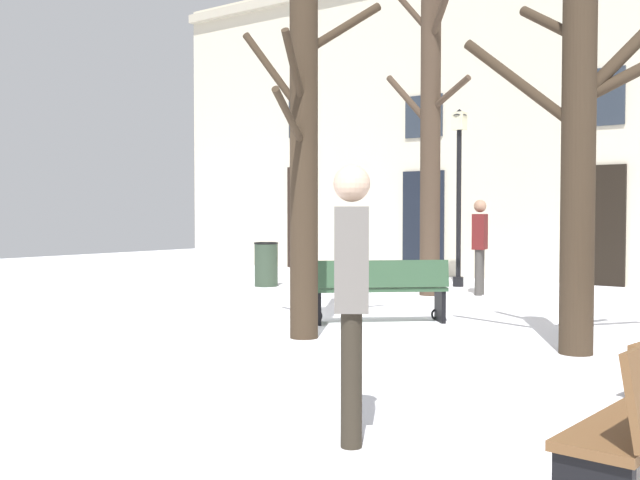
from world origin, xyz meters
name	(u,v)px	position (x,y,z in m)	size (l,w,h in m)	color
ground_plane	(246,323)	(0.00, 0.00, 0.00)	(31.85, 31.85, 0.00)	white
building_facade	(506,110)	(0.00, 8.54, 3.81)	(19.91, 0.60, 7.53)	beige
tree_left_of_center	(581,151)	(4.36, 0.59, 2.18)	(2.46, 1.14, 4.01)	#382B1E
tree_near_facade	(430,138)	(0.26, 4.60, 2.87)	(2.35, 1.47, 6.03)	#423326
tree_right_of_center	(304,154)	(1.36, -0.41, 2.23)	(1.42, 2.07, 4.37)	#382B1E
streetlamp	(459,178)	(-0.05, 6.36, 2.22)	(0.30, 0.30, 3.61)	black
litter_bin	(266,264)	(-3.19, 4.01, 0.45)	(0.50, 0.50, 0.90)	#2D3D2D
bench_back_to_back_right	(380,289)	(1.45, 1.14, 0.47)	(1.65, 1.60, 0.88)	#2D4C33
person_strolling	(480,242)	(0.98, 5.19, 0.98)	(0.30, 0.42, 1.75)	#403D3A
person_crossing_plaza	(352,287)	(4.23, -3.49, 1.04)	(0.40, 0.44, 1.84)	#2D271E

